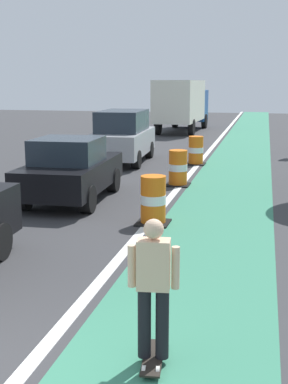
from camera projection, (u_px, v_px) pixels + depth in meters
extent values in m
cube|color=#387F60|center=(232.00, 181.00, 16.50)|extent=(2.50, 80.00, 0.01)
cube|color=silver|center=(185.00, 179.00, 16.84)|extent=(0.20, 80.00, 0.01)
cube|color=black|center=(153.00, 357.00, 5.82)|extent=(0.31, 0.82, 0.02)
cylinder|color=silver|center=(158.00, 371.00, 5.56)|extent=(0.05, 0.11, 0.11)
cylinder|color=silver|center=(144.00, 370.00, 5.58)|extent=(0.05, 0.11, 0.11)
cylinder|color=silver|center=(162.00, 347.00, 6.07)|extent=(0.05, 0.11, 0.11)
cylinder|color=silver|center=(149.00, 346.00, 6.09)|extent=(0.05, 0.11, 0.11)
cylinder|color=black|center=(162.00, 323.00, 5.72)|extent=(0.15, 0.15, 0.82)
cylinder|color=black|center=(144.00, 322.00, 5.75)|extent=(0.15, 0.15, 0.82)
cube|color=beige|center=(154.00, 264.00, 5.59)|extent=(0.38, 0.26, 0.56)
cylinder|color=beige|center=(176.00, 268.00, 5.57)|extent=(0.09, 0.09, 0.48)
cylinder|color=beige|center=(132.00, 266.00, 5.62)|extent=(0.09, 0.09, 0.48)
sphere|color=beige|center=(154.00, 229.00, 5.51)|extent=(0.22, 0.22, 0.22)
cube|color=black|center=(72.00, 174.00, 13.76)|extent=(2.01, 4.18, 0.72)
cube|color=#232D38|center=(68.00, 150.00, 13.37)|extent=(1.69, 1.79, 0.64)
cylinder|color=black|center=(59.00, 178.00, 15.20)|extent=(0.31, 0.69, 0.68)
cylinder|color=black|center=(113.00, 180.00, 14.90)|extent=(0.31, 0.69, 0.68)
cylinder|color=black|center=(24.00, 196.00, 12.76)|extent=(0.31, 0.69, 0.68)
cylinder|color=black|center=(88.00, 199.00, 12.46)|extent=(0.31, 0.69, 0.68)
cube|color=#9EA0A5|center=(123.00, 142.00, 20.26)|extent=(2.07, 4.69, 0.90)
cube|color=#232D38|center=(123.00, 121.00, 20.08)|extent=(1.76, 2.93, 0.80)
cylinder|color=black|center=(111.00, 149.00, 21.87)|extent=(0.31, 0.69, 0.68)
cylinder|color=black|center=(149.00, 150.00, 21.58)|extent=(0.31, 0.69, 0.68)
cylinder|color=black|center=(93.00, 158.00, 19.12)|extent=(0.31, 0.69, 0.68)
cylinder|color=black|center=(136.00, 160.00, 18.84)|extent=(0.31, 0.69, 0.68)
cylinder|color=orange|center=(153.00, 213.00, 11.53)|extent=(0.56, 0.56, 0.42)
cylinder|color=white|center=(153.00, 199.00, 11.46)|extent=(0.57, 0.57, 0.21)
cylinder|color=orange|center=(153.00, 185.00, 11.40)|extent=(0.56, 0.56, 0.42)
cube|color=black|center=(153.00, 223.00, 11.58)|extent=(0.73, 0.73, 0.04)
cylinder|color=orange|center=(178.00, 177.00, 15.82)|extent=(0.56, 0.56, 0.42)
cylinder|color=white|center=(178.00, 167.00, 15.75)|extent=(0.57, 0.57, 0.21)
cylinder|color=orange|center=(178.00, 157.00, 15.69)|extent=(0.56, 0.56, 0.42)
cube|color=black|center=(178.00, 185.00, 15.87)|extent=(0.73, 0.73, 0.04)
cylinder|color=orange|center=(196.00, 158.00, 19.84)|extent=(0.56, 0.56, 0.42)
cylinder|color=white|center=(196.00, 150.00, 19.78)|extent=(0.57, 0.57, 0.21)
cylinder|color=orange|center=(196.00, 142.00, 19.71)|extent=(0.56, 0.56, 0.42)
cube|color=black|center=(196.00, 164.00, 19.89)|extent=(0.73, 0.73, 0.04)
cube|color=silver|center=(180.00, 101.00, 31.91)|extent=(2.49, 5.68, 2.50)
cube|color=#19478C|center=(190.00, 105.00, 35.63)|extent=(2.26, 1.98, 2.10)
cylinder|color=black|center=(175.00, 121.00, 35.93)|extent=(0.33, 0.97, 0.96)
cylinder|color=black|center=(204.00, 121.00, 35.40)|extent=(0.33, 0.97, 0.96)
cylinder|color=black|center=(158.00, 127.00, 31.16)|extent=(0.33, 0.97, 0.96)
cylinder|color=black|center=(192.00, 127.00, 30.63)|extent=(0.33, 0.97, 0.96)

